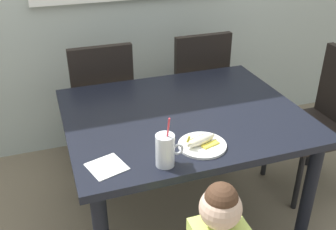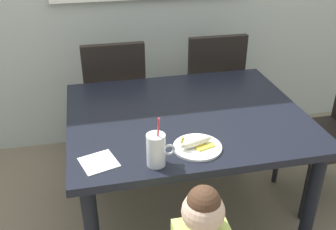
{
  "view_description": "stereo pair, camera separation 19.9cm",
  "coord_description": "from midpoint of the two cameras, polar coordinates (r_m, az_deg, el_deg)",
  "views": [
    {
      "loc": [
        -0.7,
        -1.76,
        1.76
      ],
      "look_at": [
        -0.13,
        -0.11,
        0.81
      ],
      "focal_mm": 41.65,
      "sensor_mm": 36.0,
      "label": 1
    },
    {
      "loc": [
        -0.5,
        -1.81,
        1.76
      ],
      "look_at": [
        -0.13,
        -0.11,
        0.81
      ],
      "focal_mm": 41.65,
      "sensor_mm": 36.0,
      "label": 2
    }
  ],
  "objects": [
    {
      "name": "dining_chair_far",
      "position": [
        2.7,
        20.0,
        -0.15
      ],
      "size": [
        0.44,
        0.44,
        0.96
      ],
      "rotation": [
        0.0,
        0.0,
        -1.57
      ],
      "color": "black",
      "rests_on": "ground"
    },
    {
      "name": "snack_plate",
      "position": [
        1.84,
        1.95,
        -4.53
      ],
      "size": [
        0.23,
        0.23,
        0.01
      ],
      "primitive_type": "cylinder",
      "color": "white",
      "rests_on": "dining_table"
    },
    {
      "name": "dining_chair_left",
      "position": [
        2.84,
        -11.7,
        2.43
      ],
      "size": [
        0.44,
        0.45,
        0.96
      ],
      "rotation": [
        0.0,
        0.0,
        3.14
      ],
      "color": "black",
      "rests_on": "ground"
    },
    {
      "name": "paper_napkin",
      "position": [
        1.75,
        -12.23,
        -7.5
      ],
      "size": [
        0.19,
        0.19,
        0.0
      ],
      "primitive_type": "cube",
      "rotation": [
        0.0,
        0.0,
        0.3
      ],
      "color": "white",
      "rests_on": "dining_table"
    },
    {
      "name": "dining_table",
      "position": [
        2.18,
        -0.35,
        -1.91
      ],
      "size": [
        1.28,
        1.06,
        0.75
      ],
      "color": "black",
      "rests_on": "ground"
    },
    {
      "name": "ground_plane",
      "position": [
        2.58,
        -0.31,
        -14.55
      ],
      "size": [
        24.0,
        24.0,
        0.0
      ],
      "primitive_type": "plane",
      "color": "#7A6B56"
    },
    {
      "name": "milk_cup",
      "position": [
        1.69,
        -3.77,
        -5.51
      ],
      "size": [
        0.13,
        0.08,
        0.25
      ],
      "color": "silver",
      "rests_on": "dining_table"
    },
    {
      "name": "peeled_banana",
      "position": [
        1.83,
        1.78,
        -3.82
      ],
      "size": [
        0.18,
        0.12,
        0.07
      ],
      "rotation": [
        0.0,
        0.0,
        0.29
      ],
      "color": "#F4EAC6",
      "rests_on": "snack_plate"
    },
    {
      "name": "dining_chair_right",
      "position": [
        3.0,
        2.15,
        4.57
      ],
      "size": [
        0.44,
        0.45,
        0.96
      ],
      "rotation": [
        0.0,
        0.0,
        3.14
      ],
      "color": "black",
      "rests_on": "ground"
    }
  ]
}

